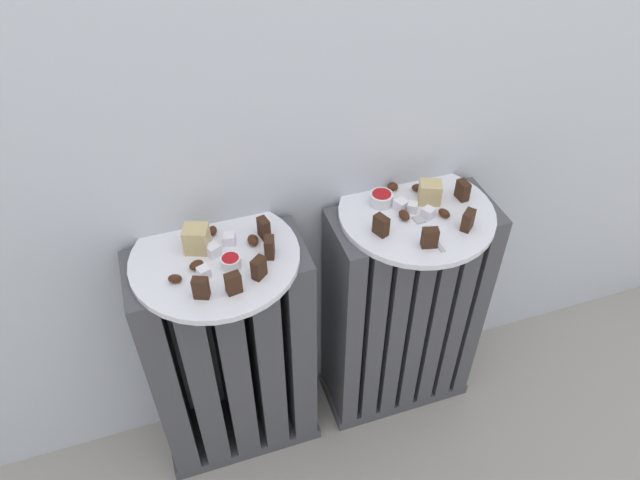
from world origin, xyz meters
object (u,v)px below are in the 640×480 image
(radiator_left, at_px, (232,359))
(jam_bowl_right, at_px, (381,198))
(radiator_right, at_px, (402,314))
(fork, at_px, (428,230))
(plate_left, at_px, (215,258))
(plate_right, at_px, (416,213))
(jam_bowl_left, at_px, (231,262))

(radiator_left, relative_size, jam_bowl_right, 12.76)
(radiator_right, xyz_separation_m, fork, (-0.01, -0.06, 0.31))
(fork, bearing_deg, jam_bowl_right, 116.33)
(radiator_right, bearing_deg, plate_left, 180.00)
(plate_right, bearing_deg, fork, -96.46)
(jam_bowl_right, distance_m, fork, 0.12)
(fork, bearing_deg, plate_left, 171.14)
(plate_right, distance_m, fork, 0.06)
(radiator_right, distance_m, plate_left, 0.50)
(radiator_left, distance_m, jam_bowl_left, 0.32)
(radiator_right, relative_size, fork, 5.42)
(jam_bowl_left, bearing_deg, plate_right, 5.63)
(plate_left, height_order, jam_bowl_left, jam_bowl_left)
(jam_bowl_left, bearing_deg, fork, -3.71)
(radiator_right, relative_size, plate_left, 1.90)
(jam_bowl_right, bearing_deg, fork, -63.67)
(radiator_left, xyz_separation_m, radiator_right, (0.40, 0.00, 0.00))
(fork, bearing_deg, plate_right, 83.54)
(plate_right, bearing_deg, jam_bowl_left, -174.37)
(radiator_right, bearing_deg, radiator_left, 180.00)
(plate_left, distance_m, jam_bowl_right, 0.34)
(radiator_left, xyz_separation_m, fork, (0.39, -0.06, 0.31))
(jam_bowl_left, bearing_deg, plate_left, 121.36)
(plate_right, bearing_deg, radiator_left, 180.00)
(plate_left, bearing_deg, plate_right, 0.00)
(plate_right, bearing_deg, jam_bowl_right, 143.85)
(jam_bowl_left, relative_size, fork, 0.34)
(jam_bowl_right, height_order, fork, jam_bowl_right)
(radiator_left, distance_m, radiator_right, 0.40)
(jam_bowl_left, xyz_separation_m, fork, (0.37, -0.02, -0.01))
(radiator_left, xyz_separation_m, jam_bowl_right, (0.34, 0.04, 0.32))
(plate_left, height_order, fork, fork)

